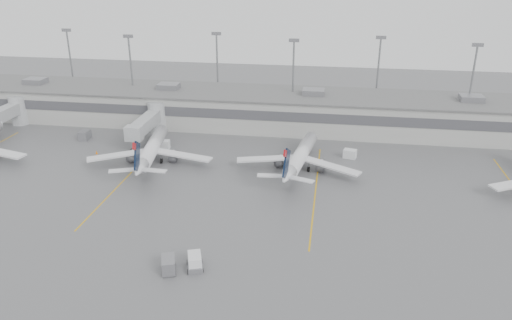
# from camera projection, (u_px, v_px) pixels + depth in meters

# --- Properties ---
(ground) EXTENTS (260.00, 260.00, 0.00)m
(ground) POSITION_uv_depth(u_px,v_px,m) (179.00, 256.00, 68.36)
(ground) COLOR #555558
(ground) RESTS_ON ground
(terminal) EXTENTS (152.00, 17.00, 9.45)m
(terminal) POSITION_uv_depth(u_px,v_px,m) (250.00, 108.00, 119.72)
(terminal) COLOR #A0A09B
(terminal) RESTS_ON ground
(light_masts) EXTENTS (142.40, 8.00, 20.60)m
(light_masts) POSITION_uv_depth(u_px,v_px,m) (254.00, 71.00, 121.99)
(light_masts) COLOR gray
(light_masts) RESTS_ON ground
(jet_bridge_left) EXTENTS (4.00, 17.20, 7.00)m
(jet_bridge_left) POSITION_uv_depth(u_px,v_px,m) (8.00, 114.00, 116.65)
(jet_bridge_left) COLOR gray
(jet_bridge_left) RESTS_ON ground
(jet_bridge_right) EXTENTS (4.00, 17.20, 7.00)m
(jet_bridge_right) POSITION_uv_depth(u_px,v_px,m) (151.00, 121.00, 111.59)
(jet_bridge_right) COLOR gray
(jet_bridge_right) RESTS_ON ground
(stand_markings) EXTENTS (105.25, 40.00, 0.01)m
(stand_markings) POSITION_uv_depth(u_px,v_px,m) (219.00, 183.00, 90.27)
(stand_markings) COLOR #D69B0C
(stand_markings) RESTS_ON ground
(jet_mid_left) EXTENTS (24.38, 27.52, 8.94)m
(jet_mid_left) POSITION_uv_depth(u_px,v_px,m) (151.00, 149.00, 98.39)
(jet_mid_left) COLOR silver
(jet_mid_left) RESTS_ON ground
(jet_mid_right) EXTENTS (23.82, 26.88, 8.72)m
(jet_mid_right) POSITION_uv_depth(u_px,v_px,m) (300.00, 156.00, 95.06)
(jet_mid_right) COLOR silver
(jet_mid_right) RESTS_ON ground
(baggage_tug) EXTENTS (2.87, 3.60, 2.02)m
(baggage_tug) POSITION_uv_depth(u_px,v_px,m) (195.00, 263.00, 65.56)
(baggage_tug) COLOR silver
(baggage_tug) RESTS_ON ground
(baggage_cart) EXTENTS (2.58, 3.38, 1.92)m
(baggage_cart) POSITION_uv_depth(u_px,v_px,m) (168.00, 264.00, 64.84)
(baggage_cart) COLOR slate
(baggage_cart) RESTS_ON ground
(gse_uld_b) EXTENTS (2.81, 1.96, 1.92)m
(gse_uld_b) POSITION_uv_depth(u_px,v_px,m) (163.00, 145.00, 105.85)
(gse_uld_b) COLOR silver
(gse_uld_b) RESTS_ON ground
(gse_uld_c) EXTENTS (2.87, 2.27, 1.79)m
(gse_uld_c) POSITION_uv_depth(u_px,v_px,m) (350.00, 154.00, 101.22)
(gse_uld_c) COLOR silver
(gse_uld_c) RESTS_ON ground
(gse_loader) EXTENTS (2.17, 3.25, 1.95)m
(gse_loader) POSITION_uv_depth(u_px,v_px,m) (85.00, 135.00, 111.54)
(gse_loader) COLOR slate
(gse_loader) RESTS_ON ground
(cone_b) EXTENTS (0.45, 0.45, 0.71)m
(cone_b) POSITION_uv_depth(u_px,v_px,m) (97.00, 152.00, 103.43)
(cone_b) COLOR orange
(cone_b) RESTS_ON ground
(cone_c) EXTENTS (0.43, 0.43, 0.69)m
(cone_c) POSITION_uv_depth(u_px,v_px,m) (286.00, 156.00, 101.53)
(cone_c) COLOR orange
(cone_c) RESTS_ON ground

